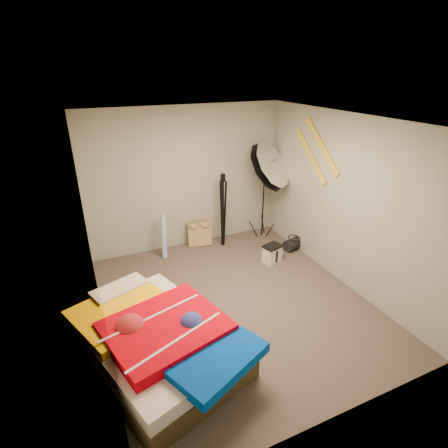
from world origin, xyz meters
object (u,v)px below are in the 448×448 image
duffel_bag (293,244)px  photo_umbrella (267,168)px  tote_bag (199,234)px  camera_case (272,254)px  wrapping_roll (164,236)px  camera_tripod (223,206)px  bed (157,339)px

duffel_bag → photo_umbrella: (-0.30, 0.56, 1.31)m
tote_bag → duffel_bag: tote_bag is taller
camera_case → photo_umbrella: size_ratio=0.15×
tote_bag → photo_umbrella: 1.72m
camera_case → duffel_bag: (0.59, 0.22, -0.04)m
photo_umbrella → wrapping_roll: bearing=175.9°
camera_case → duffel_bag: 0.63m
duffel_bag → tote_bag: bearing=134.9°
tote_bag → camera_tripod: 0.72m
bed → camera_case: bearing=30.0°
camera_case → camera_tripod: 1.22m
camera_tripod → camera_case: bearing=-60.2°
tote_bag → bed: bearing=-111.5°
wrapping_roll → camera_tripod: 1.17m
wrapping_roll → photo_umbrella: 2.17m
duffel_bag → camera_tripod: size_ratio=0.26×
bed → photo_umbrella: (2.60, 2.13, 1.14)m
bed → photo_umbrella: bearing=39.3°
camera_case → camera_tripod: camera_tripod is taller
tote_bag → wrapping_roll: 0.75m
wrapping_roll → camera_case: 1.88m
tote_bag → bed: (-1.41, -2.44, 0.07)m
duffel_bag → photo_umbrella: size_ratio=0.18×
bed → tote_bag: bearing=59.9°
wrapping_roll → bed: (-0.70, -2.26, -0.11)m
duffel_bag → camera_tripod: (-1.10, 0.68, 0.68)m
wrapping_roll → camera_case: wrapping_roll is taller
tote_bag → photo_umbrella: bearing=-6.0°
duffel_bag → bed: bed is taller
tote_bag → wrapping_roll: (-0.71, -0.17, 0.17)m
camera_case → photo_umbrella: bearing=54.1°
tote_bag → photo_umbrella: photo_umbrella is taller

